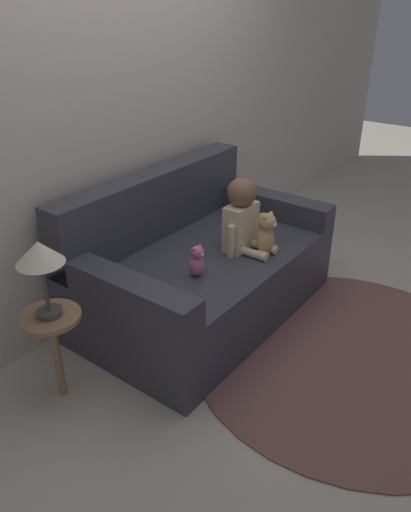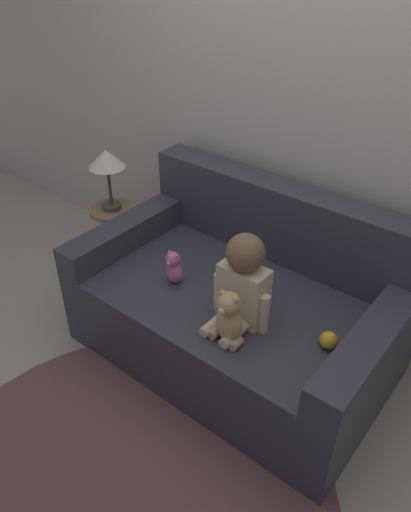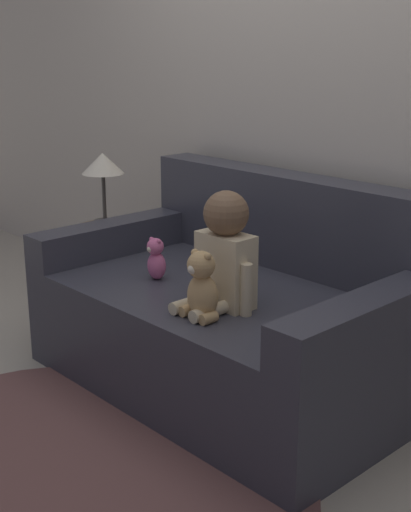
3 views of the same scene
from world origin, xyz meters
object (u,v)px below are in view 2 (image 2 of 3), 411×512
teddy_bear_brown (229,319)px  toy_ball (329,340)px  couch (241,305)px  plush_toy_side (174,268)px  side_table (109,182)px  person_baby (243,282)px

teddy_bear_brown → toy_ball: (0.37, 0.23, -0.08)m
couch → plush_toy_side: bearing=-142.6°
teddy_bear_brown → side_table: 1.32m
couch → teddy_bear_brown: 0.50m
teddy_bear_brown → plush_toy_side: size_ratio=1.42×
couch → side_table: bearing=176.1°
plush_toy_side → couch: bearing=37.4°
person_baby → toy_ball: person_baby is taller
plush_toy_side → toy_ball: bearing=5.0°
couch → plush_toy_side: (-0.28, -0.21, 0.24)m
person_baby → toy_ball: 0.45m
person_baby → teddy_bear_brown: person_baby is taller
couch → side_table: side_table is taller
person_baby → plush_toy_side: 0.44m
person_baby → toy_ball: size_ratio=5.65×
couch → teddy_bear_brown: size_ratio=6.15×
couch → plush_toy_side: couch is taller
couch → teddy_bear_brown: (0.19, -0.37, 0.27)m
toy_ball → side_table: size_ratio=0.09×
teddy_bear_brown → plush_toy_side: bearing=160.7°
teddy_bear_brown → person_baby: bearing=104.0°
person_baby → side_table: 1.24m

